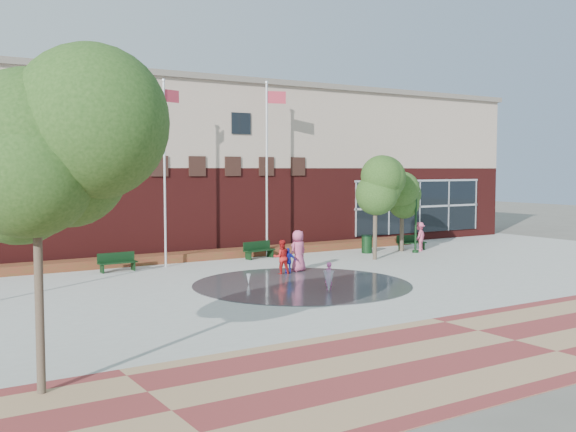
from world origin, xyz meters
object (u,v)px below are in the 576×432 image
trash_can (367,244)px  tree_big_left (36,164)px  flagpole_right (268,159)px  flagpole_left (165,163)px  child_splash (328,277)px  bench_left (118,266)px

trash_can → tree_big_left: bearing=-144.5°
flagpole_right → flagpole_left: bearing=-157.1°
flagpole_left → trash_can: 11.68m
child_splash → bench_left: bearing=-75.8°
flagpole_right → child_splash: flagpole_right is taller
flagpole_left → child_splash: flagpole_left is taller
tree_big_left → child_splash: size_ratio=5.99×
bench_left → tree_big_left: (-6.35, -14.68, 4.28)m
flagpole_right → trash_can: (5.05, -1.73, -4.46)m
flagpole_left → bench_left: 5.05m
bench_left → flagpole_left: bearing=5.1°
bench_left → trash_can: 13.23m
flagpole_left → flagpole_right: 5.85m
bench_left → child_splash: 9.93m
bench_left → trash_can: size_ratio=1.73×
bench_left → child_splash: size_ratio=1.58×
child_splash → flagpole_right: bearing=-124.4°
flagpole_left → child_splash: size_ratio=7.98×
flagpole_right → tree_big_left: flagpole_right is taller
flagpole_right → bench_left: (-8.16, -1.02, -4.68)m
trash_can → tree_big_left: 24.38m
trash_can → tree_big_left: size_ratio=0.15×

